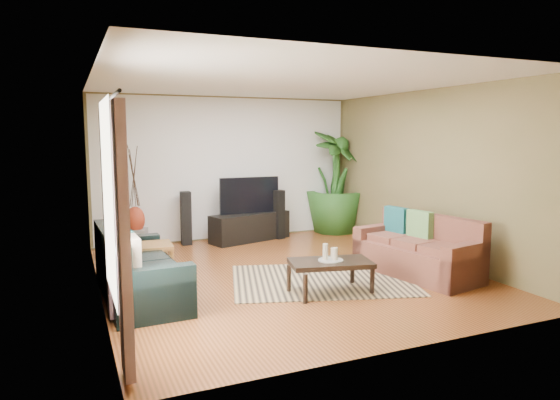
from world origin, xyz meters
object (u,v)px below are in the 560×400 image
coffee_table (330,277)px  side_table (152,264)px  television (249,195)px  sofa_right (417,246)px  sofa_left (140,264)px  speaker_right (279,214)px  tv_stand (250,227)px  speaker_left (186,218)px  vase (135,220)px  pedestal (136,239)px  potted_plant (335,181)px

coffee_table → side_table: (-2.00, 1.25, 0.07)m
television → sofa_right: bearing=-66.5°
sofa_left → speaker_right: 3.91m
tv_stand → side_table: 3.02m
sofa_right → speaker_left: 4.15m
speaker_left → vase: bearing=-175.1°
coffee_table → side_table: bearing=160.6°
pedestal → potted_plant: bearing=0.7°
sofa_left → television: size_ratio=1.72×
sofa_right → coffee_table: size_ratio=1.76×
sofa_left → side_table: sofa_left is taller
potted_plant → vase: (-3.98, -0.05, -0.52)m
tv_stand → vase: size_ratio=3.40×
speaker_left → vase: 0.90m
tv_stand → potted_plant: 2.05m
potted_plant → speaker_left: bearing=180.0°
speaker_left → pedestal: bearing=-175.1°
television → pedestal: size_ratio=3.19×
sofa_right → television: 3.48m
coffee_table → speaker_left: size_ratio=1.05×
sofa_right → pedestal: sofa_right is taller
pedestal → sofa_right: bearing=-42.9°
coffee_table → tv_stand: 3.38m
sofa_right → speaker_right: 3.20m
sofa_right → coffee_table: bearing=-92.3°
pedestal → vase: bearing=0.0°
side_table → sofa_right: bearing=-16.2°
sofa_right → vase: (-3.46, 3.22, 0.10)m
television → speaker_left: bearing=175.3°
speaker_left → vase: (-0.90, -0.05, 0.04)m
tv_stand → potted_plant: potted_plant is taller
sofa_left → coffee_table: sofa_left is taller
sofa_left → side_table: 0.58m
television → vase: size_ratio=2.49×
tv_stand → speaker_left: bearing=157.9°
tv_stand → speaker_right: 0.61m
sofa_right → vase: size_ratio=3.86×
television → pedestal: bearing=178.6°
speaker_right → potted_plant: potted_plant is taller
coffee_table → potted_plant: potted_plant is taller
television → speaker_left: (-1.19, 0.10, -0.38)m
speaker_right → pedestal: bearing=159.2°
speaker_left → speaker_right: (1.76, -0.16, -0.02)m
speaker_left → speaker_right: speaker_left is taller
sofa_left → pedestal: 2.73m
speaker_right → tv_stand: bearing=157.1°
speaker_left → potted_plant: 3.13m
tv_stand → vase: (-2.08, 0.07, 0.26)m
coffee_table → vase: 3.97m
sofa_right → pedestal: bearing=-144.0°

